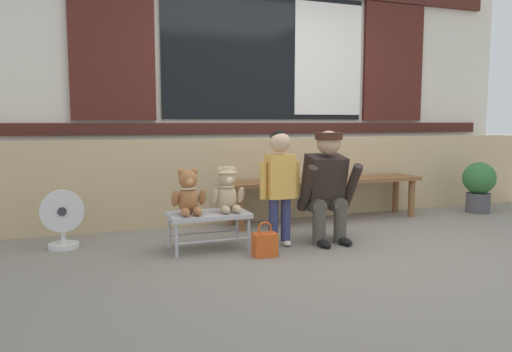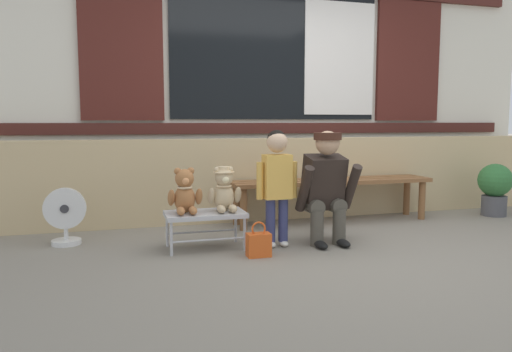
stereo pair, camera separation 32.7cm
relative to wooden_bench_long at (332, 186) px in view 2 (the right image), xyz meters
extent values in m
plane|color=gray|center=(-0.34, -1.06, -0.37)|extent=(60.00, 60.00, 0.00)
cube|color=tan|center=(-0.34, 0.37, 0.05)|extent=(6.36, 0.25, 0.85)
cube|color=silver|center=(-0.34, 0.89, 1.50)|extent=(6.49, 0.20, 3.74)
cube|color=#471E19|center=(-0.34, 0.77, 0.58)|extent=(5.97, 0.04, 0.12)
cube|color=black|center=(-0.34, 0.78, 1.38)|extent=(2.40, 0.03, 1.40)
cube|color=white|center=(0.42, 0.76, 1.38)|extent=(0.87, 0.02, 1.29)
cube|color=#4C1E19|center=(-2.02, 0.77, 1.38)|extent=(0.84, 0.05, 1.43)
cube|color=#4C1E19|center=(1.34, 0.77, 1.38)|extent=(0.84, 0.05, 1.43)
cube|color=brown|center=(0.00, -0.14, 0.05)|extent=(2.10, 0.11, 0.04)
cube|color=brown|center=(0.00, 0.00, 0.05)|extent=(2.10, 0.11, 0.04)
cube|color=brown|center=(0.00, 0.14, 0.05)|extent=(2.10, 0.11, 0.04)
cylinder|color=brown|center=(-0.97, -0.14, -0.17)|extent=(0.07, 0.07, 0.40)
cylinder|color=brown|center=(-0.97, 0.14, -0.17)|extent=(0.07, 0.07, 0.40)
cylinder|color=brown|center=(0.97, -0.14, -0.17)|extent=(0.07, 0.07, 0.40)
cylinder|color=brown|center=(0.97, 0.14, -0.17)|extent=(0.07, 0.07, 0.40)
cube|color=#BCBCC1|center=(-1.44, -0.70, -0.09)|extent=(0.64, 0.36, 0.04)
cylinder|color=#BCBCC1|center=(-1.73, -0.85, -0.24)|extent=(0.02, 0.02, 0.26)
cylinder|color=#BCBCC1|center=(-1.73, -0.55, -0.24)|extent=(0.02, 0.02, 0.26)
cylinder|color=#BCBCC1|center=(-1.15, -0.85, -0.24)|extent=(0.02, 0.02, 0.26)
cylinder|color=#BCBCC1|center=(-1.15, -0.55, -0.24)|extent=(0.02, 0.02, 0.26)
cylinder|color=#BCBCC1|center=(-1.44, -0.85, -0.27)|extent=(0.58, 0.02, 0.02)
cylinder|color=#BCBCC1|center=(-1.44, -0.55, -0.27)|extent=(0.58, 0.02, 0.02)
ellipsoid|color=#A86B3D|center=(-1.60, -0.68, 0.04)|extent=(0.17, 0.14, 0.22)
sphere|color=#A86B3D|center=(-1.60, -0.69, 0.20)|extent=(0.15, 0.15, 0.15)
sphere|color=#E1955B|center=(-1.60, -0.74, 0.19)|extent=(0.06, 0.06, 0.06)
sphere|color=#A86B3D|center=(-1.65, -0.68, 0.26)|extent=(0.06, 0.06, 0.06)
ellipsoid|color=#A86B3D|center=(-1.71, -0.71, 0.06)|extent=(0.06, 0.11, 0.16)
ellipsoid|color=#A86B3D|center=(-1.64, -0.79, -0.04)|extent=(0.06, 0.15, 0.06)
sphere|color=#A86B3D|center=(-1.54, -0.68, 0.26)|extent=(0.06, 0.06, 0.06)
ellipsoid|color=#A86B3D|center=(-1.49, -0.71, 0.06)|extent=(0.06, 0.11, 0.16)
ellipsoid|color=#A86B3D|center=(-1.55, -0.79, -0.04)|extent=(0.06, 0.15, 0.06)
torus|color=beige|center=(-1.60, -0.68, 0.13)|extent=(0.13, 0.13, 0.02)
ellipsoid|color=#CCB289|center=(-1.28, -0.68, 0.04)|extent=(0.17, 0.14, 0.22)
sphere|color=#CCB289|center=(-1.28, -0.69, 0.20)|extent=(0.15, 0.15, 0.15)
sphere|color=#FFEEBB|center=(-1.28, -0.74, 0.19)|extent=(0.06, 0.06, 0.06)
sphere|color=#CCB289|center=(-1.33, -0.68, 0.26)|extent=(0.06, 0.06, 0.06)
ellipsoid|color=#CCB289|center=(-1.39, -0.71, 0.06)|extent=(0.06, 0.11, 0.16)
ellipsoid|color=#CCB289|center=(-1.32, -0.79, -0.04)|extent=(0.06, 0.15, 0.06)
sphere|color=#CCB289|center=(-1.22, -0.68, 0.26)|extent=(0.06, 0.06, 0.06)
ellipsoid|color=#CCB289|center=(-1.17, -0.71, 0.06)|extent=(0.06, 0.11, 0.16)
ellipsoid|color=#CCB289|center=(-1.23, -0.79, -0.04)|extent=(0.06, 0.15, 0.06)
torus|color=beige|center=(-1.28, -0.68, 0.13)|extent=(0.13, 0.13, 0.02)
cylinder|color=beige|center=(-1.28, -0.68, 0.24)|extent=(0.17, 0.17, 0.01)
cylinder|color=beige|center=(-1.28, -0.68, 0.27)|extent=(0.10, 0.10, 0.04)
cylinder|color=navy|center=(-0.91, -0.79, -0.15)|extent=(0.08, 0.08, 0.36)
ellipsoid|color=silver|center=(-0.91, -0.81, -0.35)|extent=(0.07, 0.12, 0.05)
cylinder|color=navy|center=(-0.80, -0.79, -0.15)|extent=(0.08, 0.08, 0.36)
ellipsoid|color=silver|center=(-0.80, -0.81, -0.35)|extent=(0.07, 0.12, 0.05)
cube|color=#EAB24C|center=(-0.86, -0.79, 0.21)|extent=(0.22, 0.15, 0.36)
cylinder|color=#EAB24C|center=(-1.00, -0.79, 0.18)|extent=(0.06, 0.06, 0.30)
cylinder|color=#EAB24C|center=(-0.71, -0.79, 0.18)|extent=(0.06, 0.06, 0.30)
sphere|color=#DBB28E|center=(-0.86, -0.79, 0.49)|extent=(0.17, 0.17, 0.17)
sphere|color=black|center=(-0.86, -0.78, 0.51)|extent=(0.16, 0.16, 0.16)
cylinder|color=#4C473D|center=(-0.54, -0.88, -0.22)|extent=(0.11, 0.11, 0.30)
cylinder|color=#4C473D|center=(-0.54, -0.74, -0.05)|extent=(0.13, 0.32, 0.13)
ellipsoid|color=black|center=(-0.54, -0.96, -0.34)|extent=(0.09, 0.20, 0.06)
cylinder|color=#4C473D|center=(-0.34, -0.88, -0.22)|extent=(0.11, 0.11, 0.30)
cylinder|color=#4C473D|center=(-0.34, -0.74, -0.05)|extent=(0.13, 0.32, 0.13)
ellipsoid|color=black|center=(-0.34, -0.96, -0.34)|extent=(0.09, 0.20, 0.06)
cube|color=#2D231E|center=(-0.44, -0.77, 0.15)|extent=(0.32, 0.30, 0.47)
cylinder|color=#2D231E|center=(-0.65, -0.87, 0.11)|extent=(0.08, 0.28, 0.40)
cylinder|color=#2D231E|center=(-0.23, -0.87, 0.11)|extent=(0.08, 0.28, 0.40)
sphere|color=tan|center=(-0.44, -0.84, 0.48)|extent=(0.20, 0.20, 0.20)
cylinder|color=#422319|center=(-0.44, -0.84, 0.53)|extent=(0.23, 0.23, 0.06)
cube|color=brown|center=(-0.25, -0.68, 0.01)|extent=(0.10, 0.22, 0.16)
cube|color=#DB561E|center=(-1.09, -1.05, -0.28)|extent=(0.18, 0.11, 0.18)
torus|color=#DB561E|center=(-1.09, -1.05, -0.16)|extent=(0.11, 0.01, 0.11)
cylinder|color=#4C4C51|center=(1.85, -0.19, -0.26)|extent=(0.26, 0.26, 0.22)
sphere|color=#337038|center=(1.85, -0.19, 0.02)|extent=(0.36, 0.36, 0.36)
cylinder|color=silver|center=(-2.53, -0.24, -0.35)|extent=(0.24, 0.24, 0.04)
cylinder|color=silver|center=(-2.53, -0.24, -0.28)|extent=(0.04, 0.04, 0.10)
cylinder|color=silver|center=(-2.53, -0.26, -0.06)|extent=(0.34, 0.06, 0.34)
cylinder|color=#333338|center=(-2.53, -0.26, -0.06)|extent=(0.07, 0.08, 0.07)
camera|label=1|loc=(-2.44, -4.46, 0.65)|focal=34.54mm
camera|label=2|loc=(-2.13, -4.56, 0.65)|focal=34.54mm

